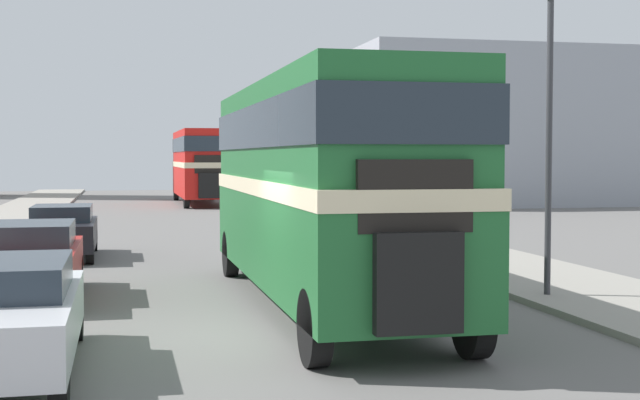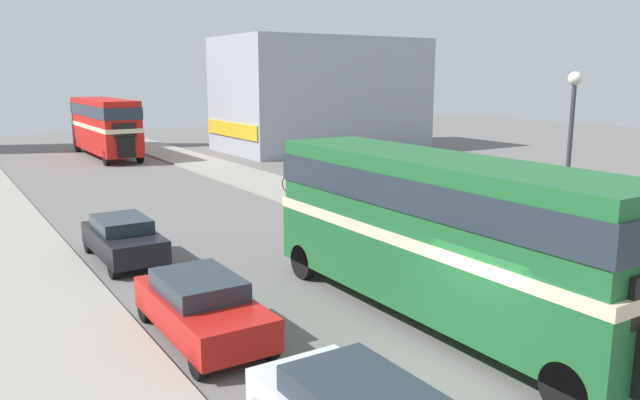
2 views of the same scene
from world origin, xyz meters
The scene contains 10 objects.
ground_plane centered at (0.00, 0.00, 0.00)m, with size 120.00×120.00×0.00m, color slate.
double_decker_bus centered at (1.30, 2.37, 2.39)m, with size 2.48×10.94×4.01m.
bus_distant centered at (2.27, 38.15, 2.49)m, with size 2.53×10.80×4.19m.
car_parked_near centered at (-3.70, -1.57, 0.74)m, with size 1.83×4.60×1.40m.
car_parked_mid centered at (-3.92, 4.41, 0.76)m, with size 1.80×4.36×1.45m.
car_parked_far centered at (-3.76, 11.47, 0.74)m, with size 1.73×4.12×1.41m.
pedestrian_walking centered at (6.22, 10.75, 1.00)m, with size 0.31×0.31×1.56m.
bicycle_on_pavement centered at (6.31, 18.23, 0.48)m, with size 0.05×1.76×0.78m.
street_lamp centered at (5.63, 2.08, 3.96)m, with size 0.36×0.36×5.86m.
shop_building_block centered at (18.34, 34.24, 4.36)m, with size 15.86×9.00×8.72m.
Camera 1 is at (-2.22, -13.27, 2.72)m, focal length 50.00 mm.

